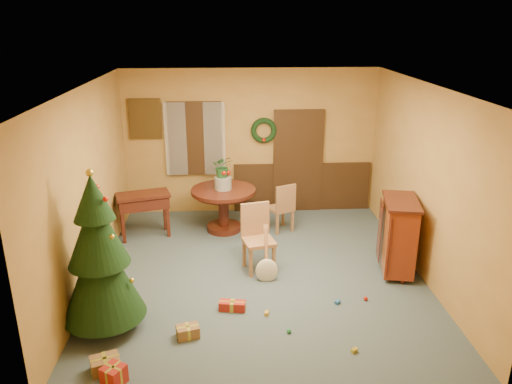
{
  "coord_description": "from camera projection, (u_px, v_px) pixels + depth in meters",
  "views": [
    {
      "loc": [
        -0.45,
        -6.96,
        3.81
      ],
      "look_at": [
        -0.03,
        0.4,
        1.22
      ],
      "focal_mm": 35.0,
      "sensor_mm": 36.0,
      "label": 1
    }
  ],
  "objects": [
    {
      "name": "toy_e",
      "position": [
        354.0,
        350.0,
        5.99
      ],
      "size": [
        0.09,
        0.09,
        0.05
      ],
      "primitive_type": "cube",
      "rotation": [
        0.0,
        0.0,
        0.68
      ],
      "color": "gold",
      "rests_on": "floor"
    },
    {
      "name": "gift_a",
      "position": [
        105.0,
        364.0,
        5.66
      ],
      "size": [
        0.38,
        0.33,
        0.17
      ],
      "color": "brown",
      "rests_on": "floor"
    },
    {
      "name": "toy_b",
      "position": [
        289.0,
        331.0,
        6.35
      ],
      "size": [
        0.06,
        0.06,
        0.06
      ],
      "primitive_type": "sphere",
      "color": "#227F3C",
      "rests_on": "floor"
    },
    {
      "name": "sideboard",
      "position": [
        398.0,
        234.0,
        7.7
      ],
      "size": [
        0.67,
        1.01,
        1.2
      ],
      "color": "#63130B",
      "rests_on": "floor"
    },
    {
      "name": "chair_near",
      "position": [
        257.0,
        235.0,
        7.85
      ],
      "size": [
        0.56,
        0.56,
        1.07
      ],
      "color": "brown",
      "rests_on": "floor"
    },
    {
      "name": "urn",
      "position": [
        223.0,
        183.0,
        9.13
      ],
      "size": [
        0.31,
        0.31,
        0.23
      ],
      "primitive_type": "cylinder",
      "color": "slate",
      "rests_on": "dining_table"
    },
    {
      "name": "gift_c",
      "position": [
        188.0,
        331.0,
        6.27
      ],
      "size": [
        0.32,
        0.26,
        0.15
      ],
      "color": "brown",
      "rests_on": "floor"
    },
    {
      "name": "writing_desk",
      "position": [
        143.0,
        204.0,
        8.97
      ],
      "size": [
        1.03,
        0.71,
        0.83
      ],
      "color": "black",
      "rests_on": "floor"
    },
    {
      "name": "toy_a",
      "position": [
        338.0,
        302.0,
        7.0
      ],
      "size": [
        0.09,
        0.09,
        0.05
      ],
      "primitive_type": "cube",
      "rotation": [
        0.0,
        0.0,
        0.76
      ],
      "color": "#235B9B",
      "rests_on": "floor"
    },
    {
      "name": "chair_far",
      "position": [
        283.0,
        206.0,
        9.22
      ],
      "size": [
        0.55,
        0.55,
        0.94
      ],
      "color": "brown",
      "rests_on": "floor"
    },
    {
      "name": "room_envelope",
      "position": [
        261.0,
        159.0,
        10.03
      ],
      "size": [
        5.5,
        5.5,
        5.5
      ],
      "color": "#36464F",
      "rests_on": "ground"
    },
    {
      "name": "centerpiece_plant",
      "position": [
        223.0,
        166.0,
        9.02
      ],
      "size": [
        0.37,
        0.32,
        0.41
      ],
      "primitive_type": "imported",
      "color": "#1E4C23",
      "rests_on": "urn"
    },
    {
      "name": "stand_plant",
      "position": [
        222.0,
        178.0,
        9.15
      ],
      "size": [
        0.27,
        0.24,
        0.4
      ],
      "primitive_type": "imported",
      "rotation": [
        0.0,
        0.0,
        0.31
      ],
      "color": "#19471E",
      "rests_on": "plant_stand"
    },
    {
      "name": "dining_table",
      "position": [
        223.0,
        202.0,
        9.25
      ],
      "size": [
        1.19,
        1.19,
        0.82
      ],
      "color": "black",
      "rests_on": "floor"
    },
    {
      "name": "gift_d",
      "position": [
        232.0,
        306.0,
        6.85
      ],
      "size": [
        0.38,
        0.2,
        0.13
      ],
      "color": "#A32015",
      "rests_on": "floor"
    },
    {
      "name": "guitar",
      "position": [
        267.0,
        256.0,
        7.5
      ],
      "size": [
        0.5,
        0.61,
        0.79
      ],
      "primitive_type": null,
      "rotation": [
        -0.49,
        0.0,
        0.34
      ],
      "color": "beige",
      "rests_on": "floor"
    },
    {
      "name": "toy_c",
      "position": [
        267.0,
        313.0,
        6.74
      ],
      "size": [
        0.07,
        0.09,
        0.05
      ],
      "primitive_type": "cube",
      "rotation": [
        0.0,
        0.0,
        1.28
      ],
      "color": "gold",
      "rests_on": "floor"
    },
    {
      "name": "gift_b",
      "position": [
        114.0,
        375.0,
        5.45
      ],
      "size": [
        0.3,
        0.3,
        0.22
      ],
      "color": "#A32015",
      "rests_on": "floor"
    },
    {
      "name": "christmas_tree",
      "position": [
        99.0,
        256.0,
        6.15
      ],
      "size": [
        1.04,
        1.04,
        2.15
      ],
      "color": "#382111",
      "rests_on": "floor"
    },
    {
      "name": "plant_stand",
      "position": [
        223.0,
        204.0,
        9.32
      ],
      "size": [
        0.32,
        0.32,
        0.82
      ],
      "color": "black",
      "rests_on": "floor"
    },
    {
      "name": "toy_d",
      "position": [
        366.0,
        299.0,
        7.08
      ],
      "size": [
        0.06,
        0.06,
        0.06
      ],
      "primitive_type": "sphere",
      "color": "red",
      "rests_on": "floor"
    }
  ]
}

